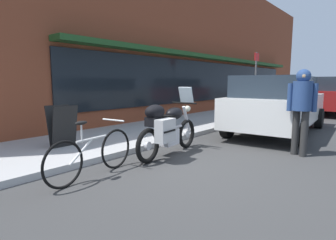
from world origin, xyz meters
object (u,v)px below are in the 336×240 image
object	(u,v)px
touring_motorcycle	(167,127)
parking_sign_pole	(256,78)
sandwich_board_sign	(62,126)
parked_bicycle	(92,154)
pedestrian_walking	(302,101)
parked_car_down_block	(330,95)
parked_minivan	(278,103)

from	to	relation	value
touring_motorcycle	parking_sign_pole	size ratio (longest dim) A/B	0.80
touring_motorcycle	sandwich_board_sign	distance (m)	2.31
parked_bicycle	pedestrian_walking	bearing A→B (deg)	-31.60
touring_motorcycle	parked_car_down_block	xyz separation A→B (m)	(10.79, -1.09, 0.32)
parked_bicycle	touring_motorcycle	bearing A→B (deg)	-3.71
parked_minivan	parking_sign_pole	xyz separation A→B (m)	(3.16, 2.02, 0.78)
parked_bicycle	parked_car_down_block	world-z (taller)	parked_car_down_block
pedestrian_walking	sandwich_board_sign	xyz separation A→B (m)	(-3.00, 4.05, -0.55)
parking_sign_pole	pedestrian_walking	bearing A→B (deg)	-149.48
parked_bicycle	parked_car_down_block	size ratio (longest dim) A/B	0.37
parked_car_down_block	sandwich_board_sign	bearing A→B (deg)	165.59
parked_bicycle	parking_sign_pole	bearing A→B (deg)	6.66
parked_minivan	sandwich_board_sign	distance (m)	6.04
touring_motorcycle	parked_car_down_block	bearing A→B (deg)	-5.78
sandwich_board_sign	parking_sign_pole	world-z (taller)	parking_sign_pole
parked_car_down_block	parked_bicycle	bearing A→B (deg)	174.50
parking_sign_pole	parked_car_down_block	world-z (taller)	parking_sign_pole
parked_minivan	parked_car_down_block	size ratio (longest dim) A/B	1.06
parked_bicycle	parked_minivan	bearing A→B (deg)	-9.31
parked_car_down_block	pedestrian_walking	bearing A→B (deg)	-173.80
touring_motorcycle	parked_car_down_block	size ratio (longest dim) A/B	0.45
parked_minivan	pedestrian_walking	bearing A→B (deg)	-152.38
pedestrian_walking	parking_sign_pole	bearing A→B (deg)	30.52
parked_minivan	sandwich_board_sign	world-z (taller)	parked_minivan
touring_motorcycle	parking_sign_pole	bearing A→B (deg)	9.08
pedestrian_walking	parked_bicycle	bearing A→B (deg)	148.40
touring_motorcycle	pedestrian_walking	bearing A→B (deg)	-48.75
pedestrian_walking	sandwich_board_sign	size ratio (longest dim) A/B	1.98
parked_bicycle	parking_sign_pole	size ratio (longest dim) A/B	0.67
parked_bicycle	sandwich_board_sign	size ratio (longest dim) A/B	1.98
touring_motorcycle	sandwich_board_sign	xyz separation A→B (m)	(-1.18, 1.98, -0.04)
parked_bicycle	parked_minivan	world-z (taller)	parked_minivan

